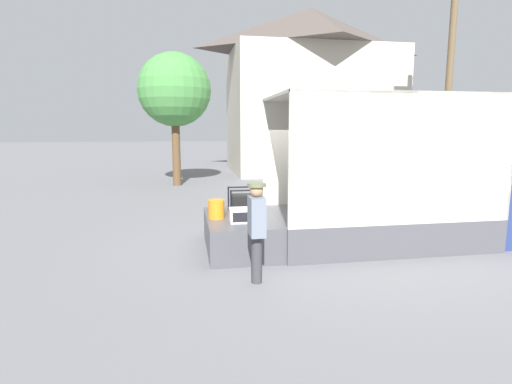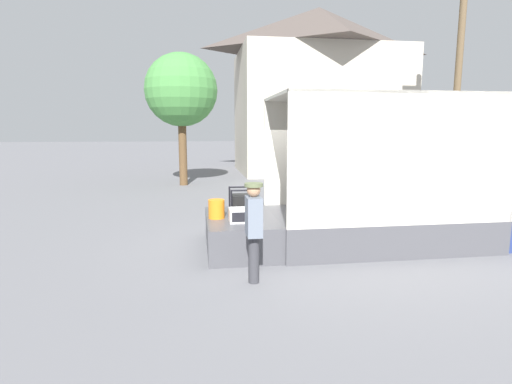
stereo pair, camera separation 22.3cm
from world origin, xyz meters
name	(u,v)px [view 1 (the left image)]	position (x,y,z in m)	size (l,w,h in m)	color
ground_plane	(273,247)	(0.00, 0.00, 0.00)	(160.00, 160.00, 0.00)	slate
box_truck	(442,199)	(3.96, 0.00, 0.94)	(6.62, 2.49, 3.22)	navy
tailgate_deck	(240,233)	(-0.71, 0.00, 0.35)	(1.42, 2.37, 0.69)	#4C4C51
microwave	(241,215)	(-0.76, -0.47, 0.83)	(0.46, 0.38, 0.27)	white
portable_generator	(243,203)	(-0.58, 0.44, 0.90)	(0.60, 0.54, 0.55)	black
orange_bucket	(216,209)	(-1.22, -0.07, 0.89)	(0.33, 0.33, 0.39)	orange
worker_person	(257,223)	(-0.70, -1.92, 1.02)	(0.30, 0.44, 1.66)	#38383D
house_backdrop	(310,90)	(5.53, 15.24, 4.81)	(9.68, 7.09, 9.44)	beige
utility_pole	(449,82)	(9.30, 7.66, 4.49)	(1.80, 0.28, 8.66)	brown
street_tree	(174,90)	(-2.22, 10.21, 4.21)	(3.20, 3.20, 5.84)	brown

